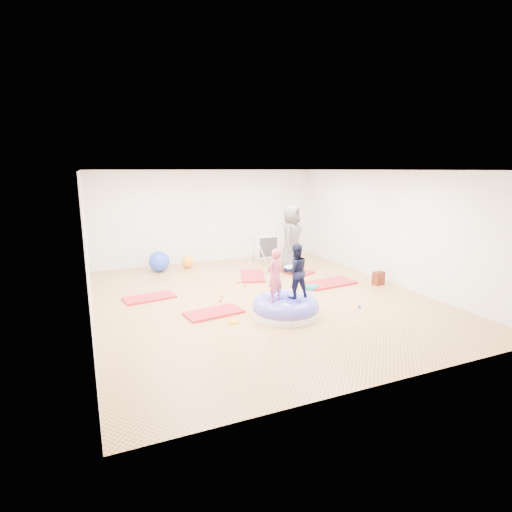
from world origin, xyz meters
name	(u,v)px	position (x,y,z in m)	size (l,w,h in m)	color
room	(261,236)	(0.00, 0.00, 1.40)	(7.01, 8.01, 2.81)	tan
gym_mat_front_left	(214,313)	(-1.28, -0.55, 0.02)	(1.14, 0.57, 0.05)	#AC0F27
gym_mat_mid_left	(149,298)	(-2.32, 0.93, 0.02)	(1.10, 0.55, 0.05)	#AC0F27
gym_mat_center_back	(252,276)	(0.50, 1.72, 0.02)	(1.20, 0.60, 0.05)	#AC0F27
gym_mat_right	(329,283)	(2.00, 0.32, 0.03)	(1.33, 0.67, 0.06)	#AC0F27
gym_mat_rear_right	(293,271)	(1.79, 1.81, 0.02)	(1.13, 0.56, 0.05)	#AC0F27
inflatable_cushion	(285,308)	(-0.01, -1.19, 0.16)	(1.31, 1.31, 0.41)	white
child_pink	(275,273)	(-0.26, -1.21, 0.90)	(0.38, 0.25, 1.03)	#D65070
child_navy	(295,269)	(0.21, -1.16, 0.92)	(0.52, 0.41, 1.08)	black
adult_caregiver	(291,238)	(1.73, 1.85, 0.96)	(0.89, 0.58, 1.82)	#525252
infant	(290,269)	(1.55, 1.55, 0.16)	(0.38, 0.39, 0.22)	#A4D9EA
ball_pit_balls	(266,292)	(0.24, 0.24, 0.03)	(2.61, 3.27, 0.07)	#1C8536
exercise_ball_blue	(159,261)	(-1.69, 3.27, 0.29)	(0.58, 0.58, 0.58)	blue
exercise_ball_orange	(188,262)	(-0.85, 3.40, 0.18)	(0.36, 0.36, 0.36)	orange
infant_play_gym	(254,252)	(1.22, 3.28, 0.31)	(0.61, 0.58, 0.47)	white
cube_shelf	(266,246)	(1.86, 3.79, 0.36)	(0.72, 0.36, 0.72)	white
balance_disc	(311,287)	(1.39, 0.15, 0.04)	(0.36, 0.36, 0.08)	#1A6F81
backpack	(378,278)	(3.10, -0.20, 0.17)	(0.29, 0.18, 0.33)	#982F11
yellow_toy	(233,322)	(-1.08, -1.14, 0.02)	(0.20, 0.20, 0.03)	#FAA70C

